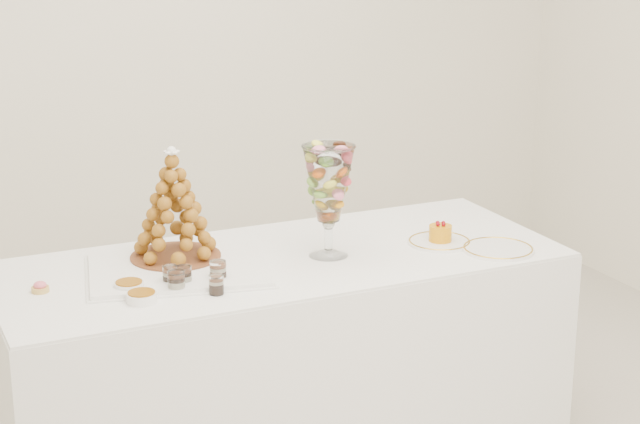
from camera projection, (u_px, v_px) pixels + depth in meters
name	position (u px, v px, depth m)	size (l,w,h in m)	color
buffet_table	(282.00, 357.00, 3.80)	(1.97, 0.80, 0.74)	white
lace_tray	(178.00, 270.00, 3.55)	(0.58, 0.43, 0.02)	white
macaron_vase	(329.00, 185.00, 3.65)	(0.18, 0.18, 0.39)	white
cake_plate	(439.00, 242.00, 3.84)	(0.23, 0.23, 0.01)	white
spare_plate	(498.00, 249.00, 3.77)	(0.25, 0.25, 0.01)	white
pink_tart	(40.00, 287.00, 3.37)	(0.06, 0.06, 0.04)	tan
verrine_a	(170.00, 276.00, 3.42)	(0.05, 0.05, 0.07)	white
verrine_b	(184.00, 276.00, 3.42)	(0.05, 0.05, 0.07)	white
verrine_c	(218.00, 272.00, 3.45)	(0.05, 0.05, 0.07)	white
verrine_d	(176.00, 282.00, 3.36)	(0.05, 0.05, 0.07)	white
verrine_e	(216.00, 285.00, 3.35)	(0.05, 0.05, 0.06)	white
ramekin_back	(129.00, 287.00, 3.38)	(0.09, 0.09, 0.03)	white
ramekin_front	(142.00, 297.00, 3.29)	(0.10, 0.10, 0.03)	white
croquembouche	(174.00, 204.00, 3.59)	(0.31, 0.31, 0.39)	brown
mousse_cake	(440.00, 233.00, 3.83)	(0.08, 0.08, 0.07)	orange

